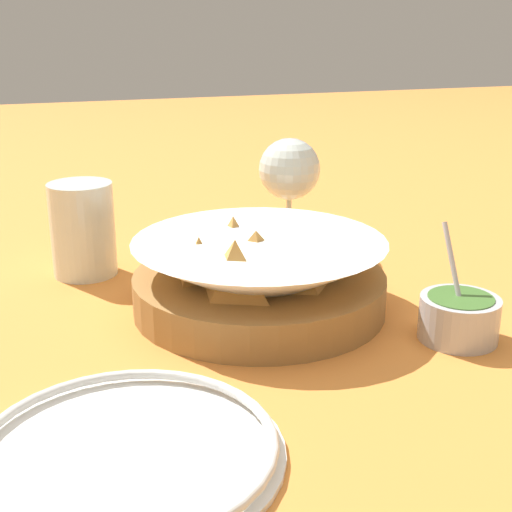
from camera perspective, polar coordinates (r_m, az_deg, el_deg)
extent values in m
plane|color=orange|center=(0.75, 0.59, -4.61)|extent=(4.00, 4.00, 0.00)
cylinder|color=olive|center=(0.75, 0.00, -2.88)|extent=(0.26, 0.26, 0.04)
cone|color=white|center=(0.74, 0.00, -1.46)|extent=(0.26, 0.26, 0.07)
cylinder|color=#3D842D|center=(0.75, 0.00, -2.74)|extent=(0.20, 0.20, 0.01)
pyramid|color=#CC8E42|center=(0.79, -1.82, 1.09)|extent=(0.08, 0.07, 0.06)
pyramid|color=#CC8E42|center=(0.73, -4.55, -0.56)|extent=(0.08, 0.08, 0.06)
pyramid|color=#CC8E42|center=(0.68, -1.66, -1.39)|extent=(0.10, 0.09, 0.07)
pyramid|color=#CC8E42|center=(0.71, 3.70, -1.62)|extent=(0.07, 0.08, 0.05)
pyramid|color=#CC8E42|center=(0.74, 0.00, -0.19)|extent=(0.07, 0.08, 0.06)
cylinder|color=#B7B7BC|center=(0.71, 15.92, -4.83)|extent=(0.08, 0.08, 0.04)
cylinder|color=#42702D|center=(0.71, 15.98, -4.28)|extent=(0.06, 0.06, 0.03)
cylinder|color=#B7B7BC|center=(0.71, 15.61, -1.48)|extent=(0.05, 0.01, 0.09)
cylinder|color=silver|center=(0.95, 2.60, 0.73)|extent=(0.07, 0.07, 0.00)
cylinder|color=silver|center=(0.94, 2.64, 2.85)|extent=(0.01, 0.01, 0.07)
sphere|color=silver|center=(0.93, 2.70, 6.97)|extent=(0.08, 0.08, 0.08)
sphere|color=#DBD17A|center=(0.93, 2.69, 6.36)|extent=(0.05, 0.05, 0.05)
cylinder|color=silver|center=(0.87, -13.68, 2.09)|extent=(0.08, 0.08, 0.11)
cylinder|color=orange|center=(0.87, -13.61, 1.23)|extent=(0.06, 0.06, 0.08)
torus|color=silver|center=(0.91, -13.96, 2.95)|extent=(0.08, 0.01, 0.08)
cylinder|color=white|center=(0.53, -10.33, -15.24)|extent=(0.23, 0.23, 0.01)
torus|color=white|center=(0.52, -10.37, -14.65)|extent=(0.22, 0.22, 0.01)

